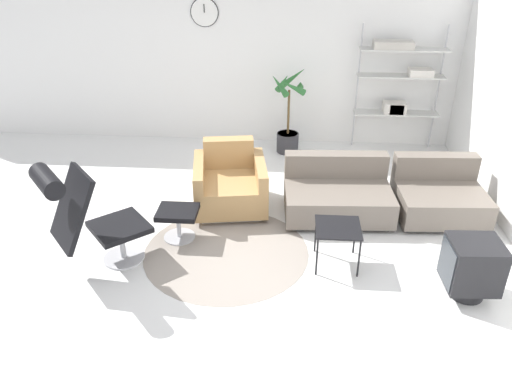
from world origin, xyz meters
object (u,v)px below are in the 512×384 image
(ottoman, at_px, (178,218))
(couch_low, at_px, (337,195))
(lounge_chair, at_px, (84,211))
(armchair_red, at_px, (230,186))
(potted_plant, at_px, (288,123))
(crt_television, at_px, (471,267))
(shelf_unit, at_px, (400,80))
(couch_second, at_px, (438,197))
(side_table, at_px, (338,230))

(ottoman, bearing_deg, couch_low, 20.84)
(lounge_chair, height_order, armchair_red, lounge_chair)
(armchair_red, bearing_deg, potted_plant, -120.10)
(armchair_red, distance_m, couch_low, 1.34)
(lounge_chair, distance_m, ottoman, 1.10)
(crt_television, bearing_deg, potted_plant, 25.30)
(couch_low, xyz_separation_m, crt_television, (1.15, -1.49, 0.08))
(lounge_chair, relative_size, shelf_unit, 0.63)
(shelf_unit, bearing_deg, couch_second, -83.77)
(armchair_red, height_order, shelf_unit, shelf_unit)
(lounge_chair, distance_m, side_table, 2.56)
(potted_plant, relative_size, shelf_unit, 0.70)
(couch_low, xyz_separation_m, shelf_unit, (1.02, 2.10, 0.87))
(couch_low, xyz_separation_m, couch_second, (1.24, 0.05, 0.00))
(crt_television, relative_size, potted_plant, 0.45)
(armchair_red, xyz_separation_m, couch_second, (2.58, -0.03, -0.04))
(armchair_red, relative_size, crt_television, 1.71)
(lounge_chair, bearing_deg, armchair_red, 97.80)
(crt_television, bearing_deg, couch_second, -5.85)
(ottoman, relative_size, couch_second, 0.42)
(ottoman, distance_m, crt_television, 3.10)
(armchair_red, distance_m, crt_television, 2.95)
(lounge_chair, distance_m, shelf_unit, 5.02)
(crt_television, relative_size, shelf_unit, 0.31)
(armchair_red, bearing_deg, side_table, 128.80)
(ottoman, relative_size, couch_low, 0.34)
(side_table, bearing_deg, crt_television, -18.92)
(armchair_red, relative_size, potted_plant, 0.77)
(lounge_chair, relative_size, couch_low, 0.92)
(ottoman, relative_size, side_table, 0.98)
(side_table, height_order, crt_television, crt_television)
(armchair_red, height_order, couch_second, armchair_red)
(lounge_chair, distance_m, couch_low, 2.97)
(lounge_chair, distance_m, potted_plant, 3.79)
(armchair_red, height_order, potted_plant, potted_plant)
(ottoman, bearing_deg, lounge_chair, -139.07)
(ottoman, distance_m, potted_plant, 2.85)
(crt_television, bearing_deg, ottoman, 72.46)
(potted_plant, bearing_deg, lounge_chair, -121.23)
(ottoman, xyz_separation_m, couch_low, (1.84, 0.70, -0.02))
(couch_second, height_order, potted_plant, potted_plant)
(side_table, relative_size, shelf_unit, 0.24)
(ottoman, height_order, couch_second, couch_second)
(lounge_chair, xyz_separation_m, crt_television, (3.75, -0.13, -0.38))
(lounge_chair, relative_size, ottoman, 2.69)
(ottoman, bearing_deg, shelf_unit, 44.47)
(couch_second, height_order, side_table, couch_second)
(lounge_chair, height_order, couch_second, lounge_chair)
(armchair_red, distance_m, couch_second, 2.58)
(potted_plant, distance_m, shelf_unit, 1.79)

